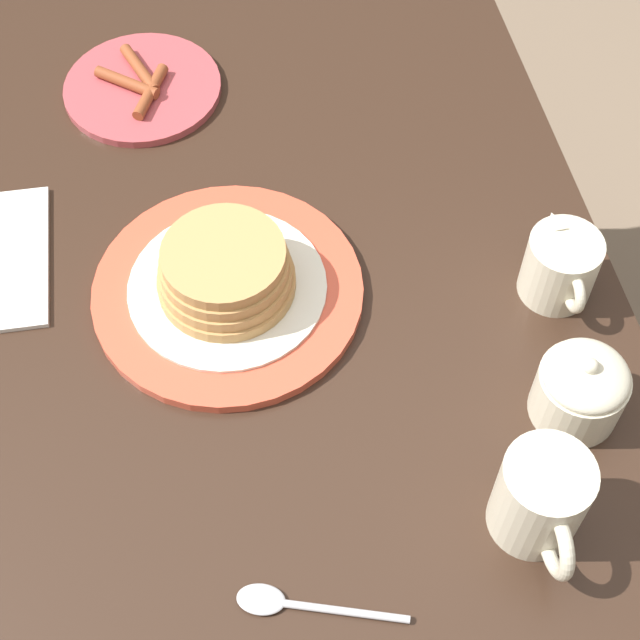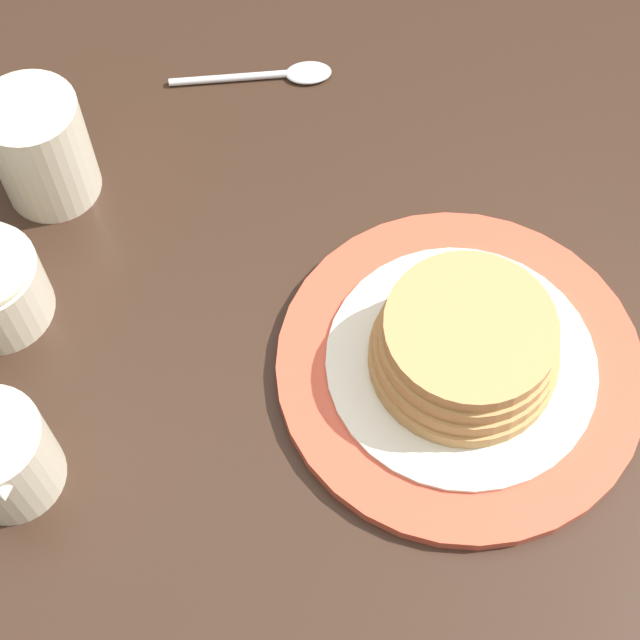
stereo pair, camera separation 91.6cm
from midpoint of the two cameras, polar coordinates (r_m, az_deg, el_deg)
name	(u,v)px [view 1 (the left image)]	position (r m, az deg, el deg)	size (l,w,h in m)	color
ground_plane	(253,556)	(1.49, -6.70, -28.74)	(8.00, 8.00, 0.00)	#7A6651
dining_table	(223,366)	(0.90, -10.82, -25.11)	(1.31, 0.85, 0.72)	#332116
pancake_plate	(224,281)	(0.76, -11.49, -22.33)	(0.28, 0.28, 0.07)	#DB5138
side_plate_bacon	(140,88)	(0.91, -16.59, -2.87)	(0.19, 0.19, 0.02)	#B2474C
coffee_mug	(539,500)	(0.73, 15.61, -41.56)	(0.11, 0.08, 0.10)	beige
creamer_pitcher	(558,265)	(0.76, 16.45, -21.03)	(0.11, 0.08, 0.09)	beige
sugar_bowl	(579,389)	(0.74, 18.49, -31.88)	(0.09, 0.09, 0.09)	beige
spoon	(286,604)	(0.78, -7.72, -47.33)	(0.06, 0.15, 0.01)	silver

